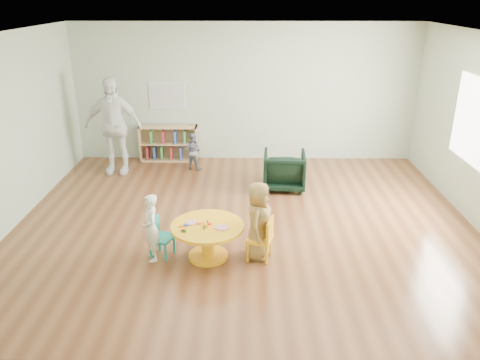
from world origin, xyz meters
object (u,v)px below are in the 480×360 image
Objects in this scene: activity_table at (208,235)px; kid_chair_left at (159,236)px; armchair at (284,170)px; adult_caretaker at (113,126)px; toddler at (193,151)px; child_right at (258,221)px; kid_chair_right at (263,238)px; child_left at (151,228)px; bookshelf at (168,143)px.

kid_chair_left reaches higher than activity_table.
armchair is 0.40× the size of adult_caretaker.
toddler reaches higher than kid_chair_left.
adult_caretaker is at bearing -134.83° from kid_chair_left.
child_right reaches higher than toddler.
kid_chair_right is at bearing -117.08° from child_right.
armchair is 2.00m from toddler.
child_left is 1.22× the size of toddler.
armchair reaches higher than kid_chair_right.
kid_chair_right is 0.55× the size of child_right.
child_right is (1.32, -0.02, 0.25)m from kid_chair_left.
kid_chair_right is at bearing 71.79° from child_left.
kid_chair_left is at bearing 102.01° from child_right.
kid_chair_left is 1.35m from child_right.
armchair is (1.85, 2.37, 0.05)m from kid_chair_left.
bookshelf is at bearing 166.60° from child_left.
kid_chair_left is 0.91× the size of kid_chair_right.
kid_chair_right is 0.49× the size of bookshelf.
adult_caretaker is (-0.91, -0.73, 0.57)m from bookshelf.
bookshelf reaches higher than activity_table.
activity_table is 0.73m from kid_chair_right.
armchair is at bearing 163.44° from kid_chair_left.
kid_chair_left is 0.71× the size of toddler.
child_right is (1.40, 0.07, 0.08)m from child_left.
kid_chair_left is 0.50× the size of child_right.
kid_chair_left is 0.72× the size of armchair.
child_left is 0.86× the size of child_right.
child_left is at bearing -84.27° from bookshelf.
adult_caretaker reaches higher than toddler.
activity_table is at bearing 105.09° from child_right.
armchair is at bearing 4.69° from kid_chair_right.
adult_caretaker is (-1.31, 3.25, 0.48)m from child_left.
activity_table is 2.69m from armchair.
child_right reaches higher than child_left.
toddler reaches higher than activity_table.
armchair is at bearing -33.06° from bookshelf.
adult_caretaker reaches higher than child_left.
child_left is at bearing -66.49° from adult_caretaker.
toddler is at bearing 8.84° from adult_caretaker.
armchair is at bearing 0.66° from child_right.
toddler is (0.18, 3.44, -0.08)m from child_left.
kid_chair_right is 0.78× the size of armchair.
adult_caretaker is at bearing 26.07° from toddler.
bookshelf is 0.64× the size of adult_caretaker.
child_right is at bearing 73.92° from child_left.
kid_chair_left is 3.91m from bookshelf.
armchair is 2.45m from child_right.
kid_chair_right is 3.65m from toddler.
armchair is (0.46, 2.44, 0.03)m from kid_chair_right.
child_right is 0.57× the size of adult_caretaker.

